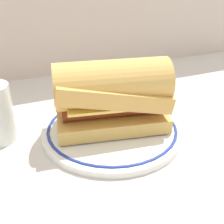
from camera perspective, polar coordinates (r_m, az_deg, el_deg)
ground_plane at (r=0.54m, az=-1.69°, el=-5.07°), size 1.50×1.50×0.00m
plate at (r=0.55m, az=0.00°, el=-3.43°), size 0.27×0.27×0.01m
sausage_sandwich at (r=0.51m, az=0.00°, el=3.60°), size 0.22×0.14×0.13m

